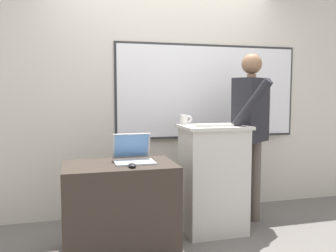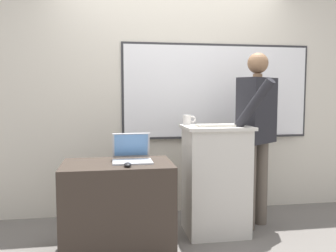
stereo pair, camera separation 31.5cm
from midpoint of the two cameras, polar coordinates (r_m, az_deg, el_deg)
back_wall at (r=4.01m, az=-2.80°, el=4.95°), size 6.40×0.17×2.63m
lectern_podium at (r=3.47m, az=4.62°, el=-8.42°), size 0.62×0.50×1.03m
side_desk at (r=3.09m, az=-10.70°, el=-12.89°), size 0.92×0.58×0.76m
person_presenter at (r=3.64m, az=10.76°, el=-0.15°), size 0.58×0.73×1.73m
laptop at (r=3.06m, az=-8.59°, el=-4.48°), size 0.33×0.32×0.24m
wireless_keyboard at (r=3.32m, az=5.03°, el=0.16°), size 0.40×0.14×0.02m
computer_mouse_by_laptop at (r=2.82m, az=-8.98°, el=-6.30°), size 0.06×0.10×0.03m
coffee_mug at (r=3.48m, az=0.04°, el=1.03°), size 0.13×0.08×0.09m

